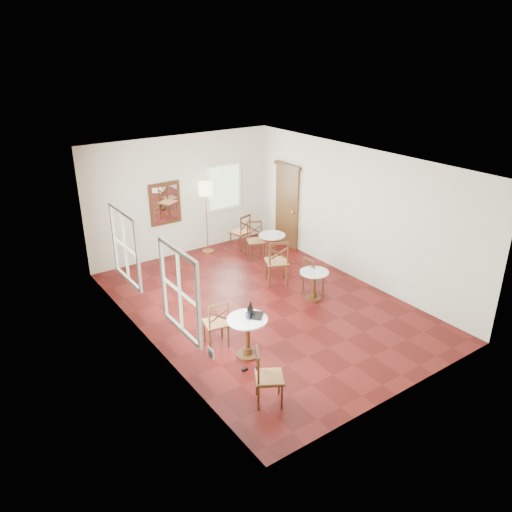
{
  "coord_description": "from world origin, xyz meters",
  "views": [
    {
      "loc": [
        -5.36,
        -7.36,
        5.03
      ],
      "look_at": [
        0.0,
        0.3,
        1.0
      ],
      "focal_mm": 34.96,
      "sensor_mm": 36.0,
      "label": 1
    }
  ],
  "objects_px": {
    "chair_mid_b": "(313,275)",
    "navy_mug": "(248,315)",
    "mouse": "(253,313)",
    "floor_lamp": "(206,194)",
    "cafe_table_near": "(247,333)",
    "power_adapter": "(244,369)",
    "laptop": "(254,313)",
    "chair_back_a": "(241,232)",
    "chair_mid_a": "(277,262)",
    "chair_near_b": "(267,377)",
    "chair_back_b": "(256,240)",
    "chair_near_a": "(216,323)",
    "cafe_table_mid": "(314,282)",
    "water_glass": "(248,317)",
    "cafe_table_back": "(272,245)"
  },
  "relations": [
    {
      "from": "cafe_table_near",
      "to": "chair_mid_b",
      "type": "relative_size",
      "value": 0.9
    },
    {
      "from": "chair_mid_b",
      "to": "navy_mug",
      "type": "distance_m",
      "value": 2.77
    },
    {
      "from": "chair_mid_a",
      "to": "navy_mug",
      "type": "bearing_deg",
      "value": 66.77
    },
    {
      "from": "cafe_table_near",
      "to": "chair_back_a",
      "type": "bearing_deg",
      "value": 57.87
    },
    {
      "from": "mouse",
      "to": "floor_lamp",
      "type": "bearing_deg",
      "value": 58.62
    },
    {
      "from": "floor_lamp",
      "to": "water_glass",
      "type": "height_order",
      "value": "floor_lamp"
    },
    {
      "from": "laptop",
      "to": "mouse",
      "type": "distance_m",
      "value": 0.06
    },
    {
      "from": "chair_near_a",
      "to": "chair_near_b",
      "type": "relative_size",
      "value": 0.98
    },
    {
      "from": "chair_near_a",
      "to": "mouse",
      "type": "height_order",
      "value": "chair_near_a"
    },
    {
      "from": "laptop",
      "to": "power_adapter",
      "type": "distance_m",
      "value": 0.95
    },
    {
      "from": "floor_lamp",
      "to": "navy_mug",
      "type": "xyz_separation_m",
      "value": [
        -1.73,
        -4.43,
        -0.78
      ]
    },
    {
      "from": "chair_near_b",
      "to": "water_glass",
      "type": "bearing_deg",
      "value": 10.08
    },
    {
      "from": "cafe_table_mid",
      "to": "mouse",
      "type": "xyz_separation_m",
      "value": [
        -2.16,
        -0.86,
        0.36
      ]
    },
    {
      "from": "mouse",
      "to": "cafe_table_near",
      "type": "bearing_deg",
      "value": -169.06
    },
    {
      "from": "power_adapter",
      "to": "mouse",
      "type": "bearing_deg",
      "value": 41.89
    },
    {
      "from": "cafe_table_near",
      "to": "floor_lamp",
      "type": "relative_size",
      "value": 0.4
    },
    {
      "from": "cafe_table_mid",
      "to": "floor_lamp",
      "type": "distance_m",
      "value": 3.76
    },
    {
      "from": "chair_back_b",
      "to": "laptop",
      "type": "relative_size",
      "value": 2.45
    },
    {
      "from": "water_glass",
      "to": "chair_back_b",
      "type": "bearing_deg",
      "value": 53.42
    },
    {
      "from": "chair_back_a",
      "to": "power_adapter",
      "type": "xyz_separation_m",
      "value": [
        -2.88,
        -4.46,
        -0.46
      ]
    },
    {
      "from": "chair_back_b",
      "to": "cafe_table_mid",
      "type": "bearing_deg",
      "value": -72.64
    },
    {
      "from": "chair_back_b",
      "to": "floor_lamp",
      "type": "relative_size",
      "value": 0.5
    },
    {
      "from": "chair_mid_b",
      "to": "floor_lamp",
      "type": "distance_m",
      "value": 3.53
    },
    {
      "from": "chair_near_a",
      "to": "navy_mug",
      "type": "distance_m",
      "value": 0.73
    },
    {
      "from": "chair_back_a",
      "to": "navy_mug",
      "type": "relative_size",
      "value": 7.6
    },
    {
      "from": "chair_back_b",
      "to": "water_glass",
      "type": "xyz_separation_m",
      "value": [
        -2.6,
        -3.5,
        0.33
      ]
    },
    {
      "from": "cafe_table_back",
      "to": "power_adapter",
      "type": "distance_m",
      "value": 4.6
    },
    {
      "from": "cafe_table_mid",
      "to": "chair_near_b",
      "type": "xyz_separation_m",
      "value": [
        -2.75,
        -2.1,
        0.06
      ]
    },
    {
      "from": "laptop",
      "to": "mouse",
      "type": "bearing_deg",
      "value": 36.6
    },
    {
      "from": "chair_near_b",
      "to": "cafe_table_mid",
      "type": "bearing_deg",
      "value": -21.98
    },
    {
      "from": "chair_back_a",
      "to": "floor_lamp",
      "type": "bearing_deg",
      "value": -36.53
    },
    {
      "from": "chair_near_a",
      "to": "chair_back_a",
      "type": "height_order",
      "value": "chair_back_a"
    },
    {
      "from": "cafe_table_mid",
      "to": "chair_back_a",
      "type": "bearing_deg",
      "value": 84.91
    },
    {
      "from": "chair_mid_a",
      "to": "chair_near_b",
      "type": "bearing_deg",
      "value": 74.64
    },
    {
      "from": "chair_back_b",
      "to": "water_glass",
      "type": "bearing_deg",
      "value": -103.03
    },
    {
      "from": "navy_mug",
      "to": "power_adapter",
      "type": "height_order",
      "value": "navy_mug"
    },
    {
      "from": "chair_near_a",
      "to": "chair_mid_b",
      "type": "relative_size",
      "value": 1.11
    },
    {
      "from": "chair_near_a",
      "to": "power_adapter",
      "type": "relative_size",
      "value": 9.69
    },
    {
      "from": "cafe_table_back",
      "to": "chair_back_b",
      "type": "bearing_deg",
      "value": 118.12
    },
    {
      "from": "chair_near_a",
      "to": "chair_mid_a",
      "type": "bearing_deg",
      "value": -138.65
    },
    {
      "from": "chair_back_a",
      "to": "chair_near_a",
      "type": "bearing_deg",
      "value": 35.7
    },
    {
      "from": "cafe_table_back",
      "to": "power_adapter",
      "type": "bearing_deg",
      "value": -132.29
    },
    {
      "from": "cafe_table_back",
      "to": "chair_near_a",
      "type": "height_order",
      "value": "chair_near_a"
    },
    {
      "from": "chair_mid_b",
      "to": "chair_back_b",
      "type": "height_order",
      "value": "chair_back_b"
    },
    {
      "from": "cafe_table_near",
      "to": "power_adapter",
      "type": "relative_size",
      "value": 7.92
    },
    {
      "from": "cafe_table_near",
      "to": "power_adapter",
      "type": "distance_m",
      "value": 0.62
    },
    {
      "from": "cafe_table_near",
      "to": "power_adapter",
      "type": "bearing_deg",
      "value": -130.82
    },
    {
      "from": "cafe_table_near",
      "to": "chair_mid_b",
      "type": "distance_m",
      "value": 2.79
    },
    {
      "from": "chair_mid_a",
      "to": "chair_near_a",
      "type": "bearing_deg",
      "value": 53.67
    },
    {
      "from": "floor_lamp",
      "to": "laptop",
      "type": "distance_m",
      "value": 4.79
    }
  ]
}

